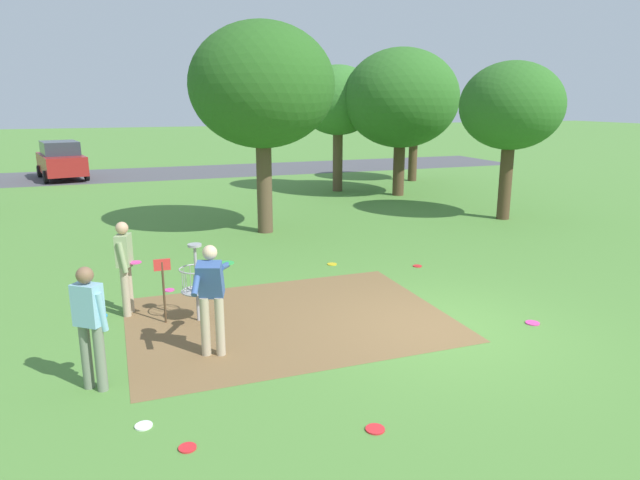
{
  "coord_description": "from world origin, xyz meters",
  "views": [
    {
      "loc": [
        -5.0,
        -7.74,
        3.76
      ],
      "look_at": [
        -1.14,
        2.76,
        1.0
      ],
      "focal_mm": 31.72,
      "sensor_mm": 36.0,
      "label": 1
    }
  ],
  "objects_px": {
    "disc_golf_basket": "(193,280)",
    "tree_mid_left": "(262,86)",
    "player_throwing": "(211,293)",
    "tree_near_left": "(415,107)",
    "frisbee_far_left": "(187,448)",
    "player_waiting_left": "(90,321)",
    "frisbee_by_tee": "(375,429)",
    "frisbee_mid_grass": "(533,323)",
    "player_foreground_watching": "(125,263)",
    "frisbee_scattered_a": "(417,266)",
    "frisbee_scattered_b": "(144,426)",
    "frisbee_near_basket": "(169,290)",
    "tree_mid_center": "(401,99)",
    "frisbee_far_right": "(332,264)",
    "tree_far_left": "(511,107)",
    "parked_car_leftmost": "(61,160)",
    "tree_mid_right": "(338,101)"
  },
  "relations": [
    {
      "from": "disc_golf_basket",
      "to": "tree_mid_left",
      "type": "xyz_separation_m",
      "value": [
        2.94,
        6.3,
        3.4
      ]
    },
    {
      "from": "player_throwing",
      "to": "tree_near_left",
      "type": "height_order",
      "value": "tree_near_left"
    },
    {
      "from": "frisbee_far_left",
      "to": "tree_mid_left",
      "type": "xyz_separation_m",
      "value": [
        3.56,
        10.08,
        4.14
      ]
    },
    {
      "from": "player_waiting_left",
      "to": "frisbee_by_tee",
      "type": "height_order",
      "value": "player_waiting_left"
    },
    {
      "from": "frisbee_mid_grass",
      "to": "frisbee_far_left",
      "type": "distance_m",
      "value": 6.32
    },
    {
      "from": "player_foreground_watching",
      "to": "frisbee_mid_grass",
      "type": "xyz_separation_m",
      "value": [
        6.57,
        -2.9,
        -0.96
      ]
    },
    {
      "from": "frisbee_scattered_a",
      "to": "frisbee_scattered_b",
      "type": "bearing_deg",
      "value": -143.42
    },
    {
      "from": "player_foreground_watching",
      "to": "frisbee_near_basket",
      "type": "relative_size",
      "value": 7.9
    },
    {
      "from": "player_throwing",
      "to": "frisbee_scattered_a",
      "type": "relative_size",
      "value": 8.31
    },
    {
      "from": "frisbee_by_tee",
      "to": "frisbee_far_left",
      "type": "height_order",
      "value": "same"
    },
    {
      "from": "disc_golf_basket",
      "to": "frisbee_scattered_b",
      "type": "height_order",
      "value": "disc_golf_basket"
    },
    {
      "from": "player_throwing",
      "to": "tree_mid_center",
      "type": "bearing_deg",
      "value": 51.99
    },
    {
      "from": "player_waiting_left",
      "to": "tree_mid_center",
      "type": "xyz_separation_m",
      "value": [
        11.35,
        12.89,
        2.88
      ]
    },
    {
      "from": "frisbee_far_right",
      "to": "tree_mid_center",
      "type": "height_order",
      "value": "tree_mid_center"
    },
    {
      "from": "player_throwing",
      "to": "frisbee_by_tee",
      "type": "height_order",
      "value": "player_throwing"
    },
    {
      "from": "tree_near_left",
      "to": "frisbee_by_tee",
      "type": "bearing_deg",
      "value": -120.3
    },
    {
      "from": "frisbee_far_right",
      "to": "tree_near_left",
      "type": "bearing_deg",
      "value": 53.68
    },
    {
      "from": "tree_mid_left",
      "to": "tree_far_left",
      "type": "bearing_deg",
      "value": -6.05
    },
    {
      "from": "frisbee_by_tee",
      "to": "frisbee_far_right",
      "type": "xyz_separation_m",
      "value": [
        2.04,
        6.6,
        0.0
      ]
    },
    {
      "from": "tree_mid_center",
      "to": "disc_golf_basket",
      "type": "bearing_deg",
      "value": -131.82
    },
    {
      "from": "player_waiting_left",
      "to": "frisbee_mid_grass",
      "type": "bearing_deg",
      "value": -1.34
    },
    {
      "from": "tree_near_left",
      "to": "tree_far_left",
      "type": "relative_size",
      "value": 0.99
    },
    {
      "from": "frisbee_mid_grass",
      "to": "parked_car_leftmost",
      "type": "height_order",
      "value": "parked_car_leftmost"
    },
    {
      "from": "frisbee_by_tee",
      "to": "parked_car_leftmost",
      "type": "height_order",
      "value": "parked_car_leftmost"
    },
    {
      "from": "tree_mid_center",
      "to": "tree_far_left",
      "type": "relative_size",
      "value": 1.16
    },
    {
      "from": "frisbee_mid_grass",
      "to": "tree_far_left",
      "type": "xyz_separation_m",
      "value": [
        5.25,
        7.63,
        3.57
      ]
    },
    {
      "from": "player_foreground_watching",
      "to": "tree_mid_left",
      "type": "xyz_separation_m",
      "value": [
        4.02,
        5.56,
        3.18
      ]
    },
    {
      "from": "frisbee_scattered_a",
      "to": "player_waiting_left",
      "type": "bearing_deg",
      "value": -152.67
    },
    {
      "from": "frisbee_near_basket",
      "to": "frisbee_far_left",
      "type": "relative_size",
      "value": 1.08
    },
    {
      "from": "disc_golf_basket",
      "to": "frisbee_scattered_b",
      "type": "distance_m",
      "value": 3.41
    },
    {
      "from": "frisbee_by_tee",
      "to": "tree_far_left",
      "type": "xyz_separation_m",
      "value": [
        9.24,
        9.65,
        3.57
      ]
    },
    {
      "from": "player_foreground_watching",
      "to": "frisbee_far_left",
      "type": "height_order",
      "value": "player_foreground_watching"
    },
    {
      "from": "disc_golf_basket",
      "to": "frisbee_scattered_a",
      "type": "height_order",
      "value": "disc_golf_basket"
    },
    {
      "from": "frisbee_far_left",
      "to": "tree_mid_left",
      "type": "height_order",
      "value": "tree_mid_left"
    },
    {
      "from": "frisbee_mid_grass",
      "to": "frisbee_far_left",
      "type": "height_order",
      "value": "same"
    },
    {
      "from": "player_waiting_left",
      "to": "frisbee_scattered_b",
      "type": "distance_m",
      "value": 1.6
    },
    {
      "from": "frisbee_scattered_b",
      "to": "tree_mid_right",
      "type": "xyz_separation_m",
      "value": [
        8.9,
        15.97,
        3.74
      ]
    },
    {
      "from": "tree_mid_left",
      "to": "tree_mid_center",
      "type": "distance_m",
      "value": 8.23
    },
    {
      "from": "tree_mid_left",
      "to": "parked_car_leftmost",
      "type": "bearing_deg",
      "value": 113.58
    },
    {
      "from": "tree_mid_center",
      "to": "frisbee_near_basket",
      "type": "bearing_deg",
      "value": -137.84
    },
    {
      "from": "player_waiting_left",
      "to": "frisbee_far_left",
      "type": "bearing_deg",
      "value": -61.55
    },
    {
      "from": "frisbee_far_left",
      "to": "frisbee_scattered_b",
      "type": "xyz_separation_m",
      "value": [
        -0.43,
        0.62,
        0.0
      ]
    },
    {
      "from": "player_waiting_left",
      "to": "tree_mid_center",
      "type": "bearing_deg",
      "value": 48.66
    },
    {
      "from": "player_foreground_watching",
      "to": "player_waiting_left",
      "type": "bearing_deg",
      "value": -100.67
    },
    {
      "from": "frisbee_scattered_b",
      "to": "player_waiting_left",
      "type": "bearing_deg",
      "value": 114.79
    },
    {
      "from": "frisbee_mid_grass",
      "to": "frisbee_scattered_a",
      "type": "height_order",
      "value": "same"
    },
    {
      "from": "parked_car_leftmost",
      "to": "player_throwing",
      "type": "bearing_deg",
      "value": -80.99
    },
    {
      "from": "tree_near_left",
      "to": "tree_mid_right",
      "type": "bearing_deg",
      "value": -159.68
    },
    {
      "from": "frisbee_scattered_b",
      "to": "frisbee_mid_grass",
      "type": "bearing_deg",
      "value": 8.7
    },
    {
      "from": "frisbee_far_left",
      "to": "parked_car_leftmost",
      "type": "relative_size",
      "value": 0.04
    }
  ]
}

